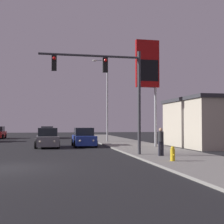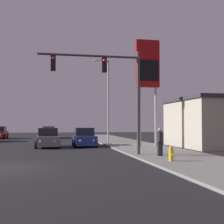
{
  "view_description": "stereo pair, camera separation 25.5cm",
  "coord_description": "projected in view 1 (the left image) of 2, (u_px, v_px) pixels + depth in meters",
  "views": [
    {
      "loc": [
        1.94,
        -14.97,
        2.02
      ],
      "look_at": [
        6.83,
        9.16,
        2.97
      ],
      "focal_mm": 50.0,
      "sensor_mm": 36.0,
      "label": 1
    },
    {
      "loc": [
        2.19,
        -15.02,
        2.02
      ],
      "look_at": [
        6.83,
        9.16,
        2.97
      ],
      "focal_mm": 50.0,
      "sensor_mm": 36.0,
      "label": 2
    }
  ],
  "objects": [
    {
      "name": "traffic_light_mast",
      "position": [
        112.0,
        81.0,
        19.35
      ],
      "size": [
        6.33,
        0.36,
        6.5
      ],
      "color": "#38383D",
      "rests_on": "sidewalk_right"
    },
    {
      "name": "sidewalk_right",
      "position": [
        141.0,
        148.0,
        25.88
      ],
      "size": [
        5.0,
        60.0,
        0.12
      ],
      "color": "gray",
      "rests_on": "ground"
    },
    {
      "name": "street_lamp",
      "position": [
        106.0,
        96.0,
        34.02
      ],
      "size": [
        1.74,
        0.24,
        9.0
      ],
      "color": "#99999E",
      "rests_on": "sidewalk_right"
    },
    {
      "name": "car_blue",
      "position": [
        84.0,
        138.0,
        27.99
      ],
      "size": [
        2.04,
        4.31,
        1.68
      ],
      "rotation": [
        0.0,
        0.0,
        3.14
      ],
      "color": "navy",
      "rests_on": "ground"
    },
    {
      "name": "car_grey",
      "position": [
        47.0,
        139.0,
        26.83
      ],
      "size": [
        2.04,
        4.34,
        1.68
      ],
      "rotation": [
        0.0,
        0.0,
        3.17
      ],
      "color": "slate",
      "rests_on": "ground"
    },
    {
      "name": "ground_plane",
      "position": [
        5.0,
        168.0,
        14.2
      ],
      "size": [
        120.0,
        120.0,
        0.0
      ],
      "primitive_type": "plane",
      "color": "black"
    },
    {
      "name": "fire_hydrant",
      "position": [
        173.0,
        154.0,
        16.01
      ],
      "size": [
        0.24,
        0.34,
        0.76
      ],
      "color": "gold",
      "rests_on": "sidewalk_right"
    },
    {
      "name": "pedestrian_on_sidewalk",
      "position": [
        161.0,
        140.0,
        18.63
      ],
      "size": [
        0.34,
        0.32,
        1.67
      ],
      "color": "#23232D",
      "rests_on": "sidewalk_right"
    },
    {
      "name": "car_white",
      "position": [
        47.0,
        133.0,
        43.44
      ],
      "size": [
        2.04,
        4.32,
        1.68
      ],
      "rotation": [
        0.0,
        0.0,
        3.15
      ],
      "color": "silver",
      "rests_on": "ground"
    },
    {
      "name": "gas_station_sign",
      "position": [
        147.0,
        70.0,
        26.34
      ],
      "size": [
        2.0,
        0.42,
        9.0
      ],
      "color": "#99999E",
      "rests_on": "sidewalk_right"
    }
  ]
}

